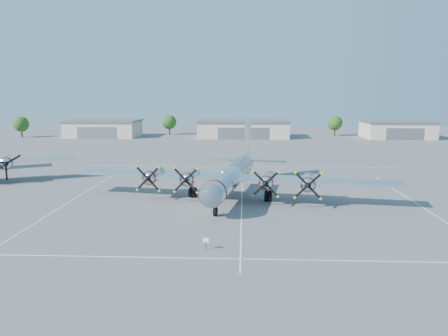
{
  "coord_description": "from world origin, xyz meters",
  "views": [
    {
      "loc": [
        0.2,
        -56.68,
        13.62
      ],
      "look_at": [
        -2.59,
        4.5,
        3.2
      ],
      "focal_mm": 35.0,
      "sensor_mm": 36.0,
      "label": 1
    }
  ],
  "objects_px": {
    "tree_west": "(169,122)",
    "main_bomber_b29": "(233,196)",
    "tree_far_west": "(21,124)",
    "tree_east": "(335,123)",
    "hangar_west": "(104,128)",
    "info_placard": "(206,241)",
    "hangar_east": "(397,129)",
    "hangar_center": "(243,129)"
  },
  "relations": [
    {
      "from": "hangar_center",
      "to": "tree_west",
      "type": "xyz_separation_m",
      "value": [
        -25.0,
        8.04,
        1.51
      ]
    },
    {
      "from": "hangar_east",
      "to": "tree_west",
      "type": "relative_size",
      "value": 3.1
    },
    {
      "from": "hangar_center",
      "to": "tree_east",
      "type": "relative_size",
      "value": 4.31
    },
    {
      "from": "hangar_west",
      "to": "tree_east",
      "type": "distance_m",
      "value": 75.26
    },
    {
      "from": "info_placard",
      "to": "tree_far_west",
      "type": "bearing_deg",
      "value": 137.24
    },
    {
      "from": "hangar_east",
      "to": "tree_east",
      "type": "distance_m",
      "value": 19.04
    },
    {
      "from": "main_bomber_b29",
      "to": "info_placard",
      "type": "xyz_separation_m",
      "value": [
        -1.8,
        -20.74,
        0.76
      ]
    },
    {
      "from": "tree_west",
      "to": "hangar_center",
      "type": "bearing_deg",
      "value": -17.82
    },
    {
      "from": "tree_east",
      "to": "info_placard",
      "type": "distance_m",
      "value": 112.93
    },
    {
      "from": "hangar_west",
      "to": "hangar_center",
      "type": "height_order",
      "value": "same"
    },
    {
      "from": "hangar_center",
      "to": "hangar_east",
      "type": "distance_m",
      "value": 48.0
    },
    {
      "from": "tree_west",
      "to": "info_placard",
      "type": "distance_m",
      "value": 112.14
    },
    {
      "from": "tree_west",
      "to": "tree_east",
      "type": "distance_m",
      "value": 55.04
    },
    {
      "from": "tree_far_west",
      "to": "tree_east",
      "type": "xyz_separation_m",
      "value": [
        100.0,
        10.0,
        0.0
      ]
    },
    {
      "from": "tree_far_west",
      "to": "info_placard",
      "type": "height_order",
      "value": "tree_far_west"
    },
    {
      "from": "tree_far_west",
      "to": "tree_east",
      "type": "height_order",
      "value": "same"
    },
    {
      "from": "hangar_center",
      "to": "tree_far_west",
      "type": "relative_size",
      "value": 4.31
    },
    {
      "from": "main_bomber_b29",
      "to": "info_placard",
      "type": "distance_m",
      "value": 20.83
    },
    {
      "from": "hangar_center",
      "to": "info_placard",
      "type": "bearing_deg",
      "value": -91.73
    },
    {
      "from": "hangar_center",
      "to": "tree_west",
      "type": "bearing_deg",
      "value": 162.18
    },
    {
      "from": "tree_far_west",
      "to": "hangar_center",
      "type": "bearing_deg",
      "value": 3.24
    },
    {
      "from": "tree_far_west",
      "to": "main_bomber_b29",
      "type": "height_order",
      "value": "tree_far_west"
    },
    {
      "from": "hangar_center",
      "to": "hangar_east",
      "type": "height_order",
      "value": "same"
    },
    {
      "from": "tree_west",
      "to": "hangar_west",
      "type": "bearing_deg",
      "value": -158.11
    },
    {
      "from": "hangar_east",
      "to": "info_placard",
      "type": "bearing_deg",
      "value": -116.62
    },
    {
      "from": "tree_west",
      "to": "tree_east",
      "type": "xyz_separation_m",
      "value": [
        55.0,
        -2.0,
        0.0
      ]
    },
    {
      "from": "hangar_west",
      "to": "tree_east",
      "type": "height_order",
      "value": "tree_east"
    },
    {
      "from": "hangar_west",
      "to": "main_bomber_b29",
      "type": "height_order",
      "value": "hangar_west"
    },
    {
      "from": "hangar_east",
      "to": "main_bomber_b29",
      "type": "xyz_separation_m",
      "value": [
        -49.27,
        -81.14,
        -2.71
      ]
    },
    {
      "from": "hangar_east",
      "to": "hangar_west",
      "type": "bearing_deg",
      "value": -180.0
    },
    {
      "from": "hangar_west",
      "to": "tree_far_west",
      "type": "bearing_deg",
      "value": -170.99
    },
    {
      "from": "hangar_west",
      "to": "info_placard",
      "type": "relative_size",
      "value": 20.83
    },
    {
      "from": "info_placard",
      "to": "main_bomber_b29",
      "type": "bearing_deg",
      "value": 97.92
    },
    {
      "from": "hangar_west",
      "to": "info_placard",
      "type": "height_order",
      "value": "hangar_west"
    },
    {
      "from": "tree_east",
      "to": "main_bomber_b29",
      "type": "distance_m",
      "value": 92.71
    },
    {
      "from": "tree_far_west",
      "to": "tree_west",
      "type": "distance_m",
      "value": 46.57
    },
    {
      "from": "hangar_center",
      "to": "tree_east",
      "type": "distance_m",
      "value": 30.64
    },
    {
      "from": "tree_east",
      "to": "info_placard",
      "type": "bearing_deg",
      "value": -107.04
    },
    {
      "from": "tree_far_west",
      "to": "tree_west",
      "type": "height_order",
      "value": "same"
    },
    {
      "from": "info_placard",
      "to": "tree_east",
      "type": "bearing_deg",
      "value": 85.85
    },
    {
      "from": "hangar_center",
      "to": "info_placard",
      "type": "xyz_separation_m",
      "value": [
        -3.07,
        -101.88,
        -1.95
      ]
    },
    {
      "from": "tree_west",
      "to": "main_bomber_b29",
      "type": "bearing_deg",
      "value": -75.1
    }
  ]
}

